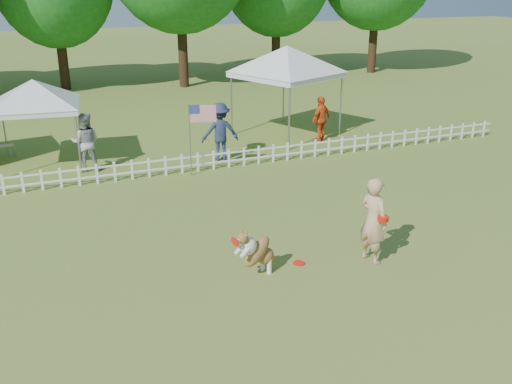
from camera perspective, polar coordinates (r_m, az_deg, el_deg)
ground at (r=11.63m, az=5.07°, el=-8.16°), size 120.00×120.00×0.00m
picket_fence at (r=17.54m, az=-5.05°, el=3.10°), size 22.00×0.08×0.60m
handler at (r=11.93m, az=11.65°, el=-2.80°), size 0.60×0.76×1.85m
dog at (r=11.28m, az=0.19°, el=-5.95°), size 1.10×0.71×1.08m
frisbee_on_turf at (r=12.00m, az=4.31°, el=-7.10°), size 0.33×0.33×0.02m
canopy_tent_left at (r=19.01m, az=-20.96°, el=6.38°), size 2.80×2.80×2.64m
canopy_tent_right at (r=21.24m, az=3.05°, el=9.92°), size 4.09×4.09×3.21m
flag_pole at (r=16.89m, az=-6.61°, el=5.15°), size 0.83×0.30×2.19m
spectator_a at (r=18.08m, az=-16.66°, el=4.80°), size 1.01×0.87×1.79m
spectator_b at (r=18.40m, az=-3.62°, el=6.05°), size 1.27×0.81×1.87m
spectator_c at (r=20.65m, az=6.51°, el=7.27°), size 1.04×0.79×1.64m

